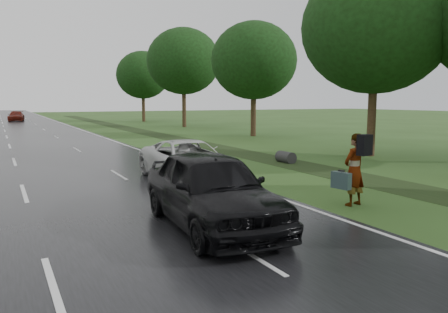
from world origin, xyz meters
name	(u,v)px	position (x,y,z in m)	size (l,w,h in m)	color
ground	(54,292)	(0.00, 0.00, 0.00)	(220.00, 220.00, 0.00)	#2B4719
road	(4,128)	(0.00, 45.00, 0.02)	(14.00, 180.00, 0.04)	black
edge_stripe_east	(70,126)	(6.75, 45.00, 0.04)	(0.12, 180.00, 0.01)	silver
center_line	(4,128)	(0.00, 45.00, 0.04)	(0.12, 180.00, 0.01)	silver
drainage_ditch	(208,145)	(11.50, 18.71, 0.04)	(2.20, 120.00, 0.56)	black
tree_east_b	(376,27)	(17.00, 10.00, 6.68)	(7.60, 7.60, 10.11)	#351F16
tree_east_c	(254,61)	(18.20, 24.00, 6.14)	(7.00, 7.00, 9.29)	#351F16
tree_east_d	(184,61)	(17.80, 38.00, 7.15)	(8.00, 8.00, 10.76)	#351F16
tree_east_f	(143,75)	(17.50, 52.00, 6.37)	(7.20, 7.20, 9.62)	#351F16
pedestrian	(354,169)	(8.16, 2.08, 1.05)	(1.01, 0.78, 2.04)	#A5998C
white_pickup	(188,160)	(5.50, 7.68, 0.77)	(2.42, 5.25, 1.46)	silver
dark_sedan	(211,189)	(3.66, 1.96, 0.92)	(2.09, 5.19, 1.77)	black
far_car_red	(16,116)	(1.85, 61.29, 0.73)	(1.93, 4.74, 1.38)	maroon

